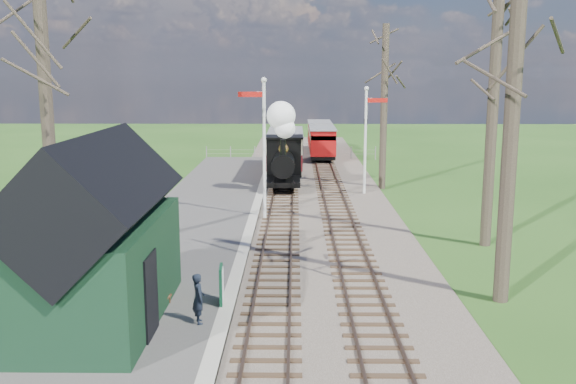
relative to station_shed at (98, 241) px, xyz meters
name	(u,v)px	position (x,y,z in m)	size (l,w,h in m)	color
distant_hills	(301,260)	(5.70, 60.38, -18.47)	(114.40, 48.00, 22.02)	#385B23
ballast_bed	(308,194)	(5.60, 18.00, -2.22)	(8.00, 60.00, 0.10)	brown
track_near	(283,193)	(4.30, 18.00, -2.17)	(1.60, 60.00, 0.15)	brown
track_far	(332,193)	(6.90, 18.00, -2.17)	(1.60, 60.00, 0.15)	brown
platform	(194,229)	(0.80, 10.00, -2.17)	(5.00, 44.00, 0.20)	#474442
coping_strip	(250,229)	(3.10, 10.00, -2.16)	(0.40, 44.00, 0.21)	#B2AD9E
station_shed	(98,241)	(0.00, 0.00, 0.00)	(3.25, 6.30, 4.78)	black
semaphore_near	(263,138)	(3.53, 12.00, 1.35)	(1.22, 0.24, 6.22)	silver
semaphore_far	(367,132)	(8.67, 18.00, 1.08)	(1.22, 0.24, 5.72)	silver
bare_trees	(316,109)	(5.63, 6.10, 2.94)	(15.51, 22.39, 12.00)	#382D23
fence_line	(291,152)	(4.60, 32.00, -1.72)	(12.60, 0.08, 1.00)	slate
locomotive	(283,152)	(4.29, 19.10, -0.08)	(1.91, 4.46, 4.78)	black
coach	(285,149)	(4.30, 25.17, -0.67)	(2.23, 7.64, 2.35)	black
red_carriage_a	(322,142)	(6.90, 31.32, -0.88)	(1.89, 4.67, 1.98)	black
red_carriage_b	(319,135)	(6.90, 36.82, -0.88)	(1.89, 4.67, 1.98)	black
sign_board	(221,285)	(2.93, 1.19, -1.54)	(0.15, 0.72, 1.05)	#0D4126
bench	(154,297)	(1.19, 0.69, -1.73)	(0.57, 1.30, 0.72)	#4D301B
person	(199,298)	(2.52, -0.22, -1.42)	(0.47, 0.31, 1.29)	black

